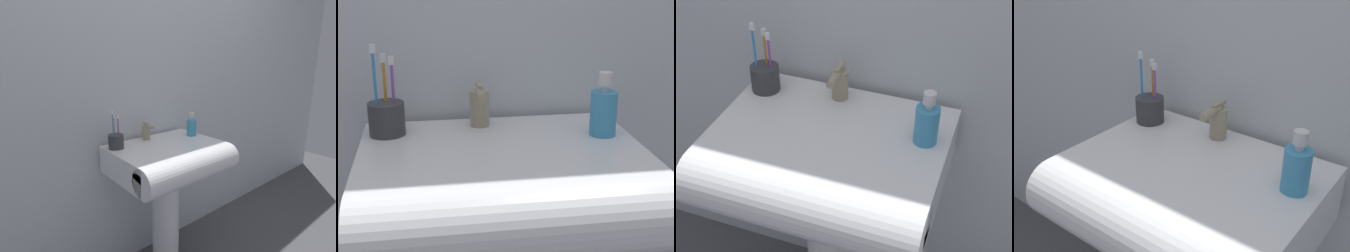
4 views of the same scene
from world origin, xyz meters
TOP-DOWN VIEW (x-y plane):
  - wall_back at (0.00, 0.26)m, footprint 5.00×0.05m
  - sink_pedestal at (0.00, 0.00)m, footprint 0.17×0.17m
  - sink_basin at (0.00, -0.06)m, footprint 0.62×0.50m
  - faucet at (-0.03, 0.15)m, footprint 0.05×0.11m
  - toothbrush_cup at (-0.25, 0.12)m, footprint 0.08×0.08m
  - soap_bottle at (0.25, 0.04)m, footprint 0.06×0.06m

SIDE VIEW (x-z plane):
  - sink_pedestal at x=0.00m, z-range 0.00..0.68m
  - sink_basin at x=0.00m, z-range 0.68..0.84m
  - toothbrush_cup at x=-0.25m, z-range 0.77..0.99m
  - faucet at x=-0.03m, z-range 0.84..0.94m
  - soap_bottle at x=0.25m, z-range 0.82..0.97m
  - wall_back at x=0.00m, z-range 0.00..2.40m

